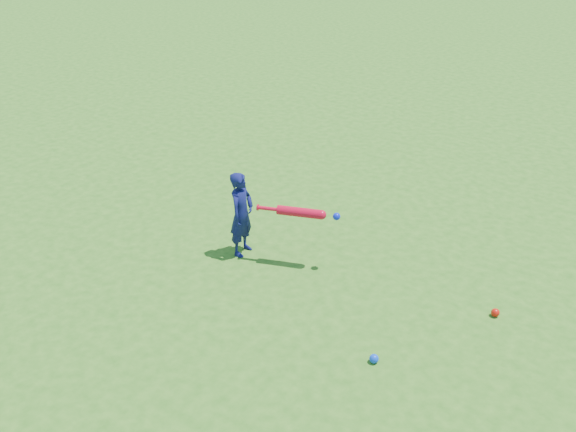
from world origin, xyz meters
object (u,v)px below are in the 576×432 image
object	(u,v)px
ground_ball_red	(495,313)
bat_swing	(303,213)
ground_ball_blue	(374,359)
child	(242,214)

from	to	relation	value
ground_ball_red	bat_swing	size ratio (longest dim) A/B	0.10
ground_ball_blue	bat_swing	distance (m)	1.74
child	ground_ball_blue	world-z (taller)	child
child	ground_ball_red	world-z (taller)	child
child	ground_ball_red	bearing A→B (deg)	-88.86
child	ground_ball_red	xyz separation A→B (m)	(2.61, 0.50, -0.43)
ground_ball_blue	child	bearing A→B (deg)	160.43
ground_ball_red	child	bearing A→B (deg)	-169.14
ground_ball_blue	bat_swing	world-z (taller)	bat_swing
child	ground_ball_blue	xyz separation A→B (m)	(2.01, -0.71, -0.43)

